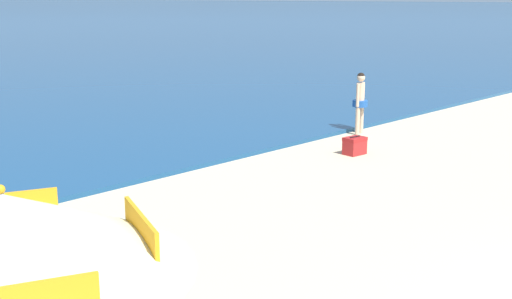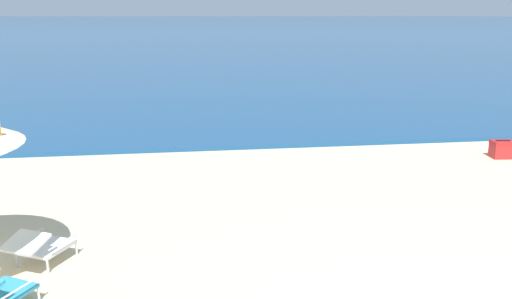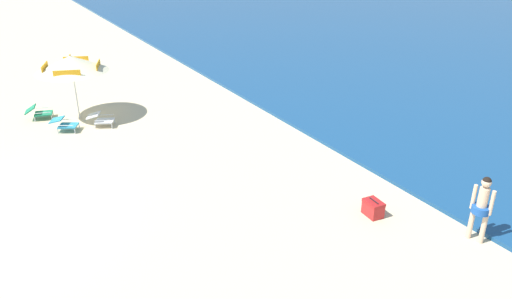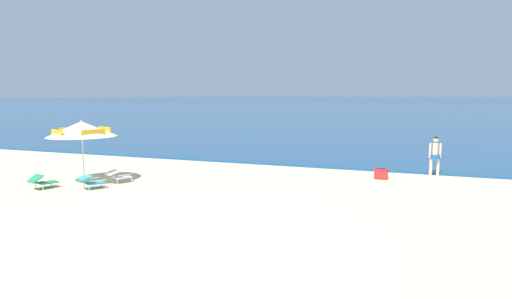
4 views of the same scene
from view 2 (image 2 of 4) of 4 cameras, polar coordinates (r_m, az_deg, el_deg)
name	(u,v)px [view 2 (image 2 of 4)]	position (r m, az deg, el deg)	size (l,w,h in m)	color
ocean_water	(182,18)	(412.38, -7.99, 13.86)	(800.00, 800.00, 0.10)	navy
lounge_chair_facing_sea	(39,245)	(7.56, -22.34, -9.56)	(0.86, 1.00, 0.50)	white
cooler_box	(502,149)	(13.35, 25.04, 0.03)	(0.52, 0.39, 0.43)	red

